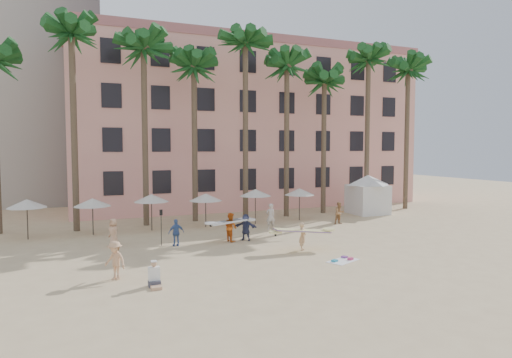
{
  "coord_description": "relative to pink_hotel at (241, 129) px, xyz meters",
  "views": [
    {
      "loc": [
        -10.62,
        -20.26,
        5.99
      ],
      "look_at": [
        0.37,
        6.0,
        4.0
      ],
      "focal_mm": 32.0,
      "sensor_mm": 36.0,
      "label": 1
    }
  ],
  "objects": [
    {
      "name": "ground",
      "position": [
        -7.0,
        -26.0,
        -8.0
      ],
      "size": [
        120.0,
        120.0,
        0.0
      ],
      "primitive_type": "plane",
      "color": "#D1B789",
      "rests_on": "ground"
    },
    {
      "name": "pink_hotel",
      "position": [
        0.0,
        0.0,
        0.0
      ],
      "size": [
        35.0,
        14.0,
        16.0
      ],
      "primitive_type": "cube",
      "color": "#F8A897",
      "rests_on": "ground"
    },
    {
      "name": "palm_row",
      "position": [
        -6.49,
        -11.0,
        4.97
      ],
      "size": [
        44.4,
        5.4,
        16.3
      ],
      "color": "brown",
      "rests_on": "ground"
    },
    {
      "name": "umbrella_row",
      "position": [
        -10.0,
        -13.5,
        -5.67
      ],
      "size": [
        22.5,
        2.7,
        2.73
      ],
      "color": "#332B23",
      "rests_on": "ground"
    },
    {
      "name": "cabana",
      "position": [
        7.39,
        -12.55,
        -5.93
      ],
      "size": [
        4.65,
        4.65,
        3.5
      ],
      "color": "silver",
      "rests_on": "ground"
    },
    {
      "name": "beach_towel",
      "position": [
        -4.2,
        -26.14,
        -7.97
      ],
      "size": [
        2.05,
        1.64,
        0.14
      ],
      "color": "white",
      "rests_on": "ground"
    },
    {
      "name": "carrier_yellow",
      "position": [
        -5.01,
        -23.15,
        -7.05
      ],
      "size": [
        3.38,
        1.14,
        1.64
      ],
      "color": "tan",
      "rests_on": "ground"
    },
    {
      "name": "carrier_white",
      "position": [
        -8.03,
        -19.18,
        -7.02
      ],
      "size": [
        2.84,
        1.08,
        1.84
      ],
      "color": "#D75C16",
      "rests_on": "ground"
    },
    {
      "name": "beachgoers",
      "position": [
        -8.82,
        -19.61,
        -7.13
      ],
      "size": [
        18.75,
        9.84,
        1.89
      ],
      "color": "#4565A3",
      "rests_on": "ground"
    },
    {
      "name": "paddle",
      "position": [
        -12.37,
        -18.82,
        -6.59
      ],
      "size": [
        0.18,
        0.04,
        2.23
      ],
      "color": "black",
      "rests_on": "ground"
    },
    {
      "name": "seated_man",
      "position": [
        -14.22,
        -26.83,
        -7.62
      ],
      "size": [
        0.49,
        0.85,
        1.11
      ],
      "color": "#3F3F4C",
      "rests_on": "ground"
    }
  ]
}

